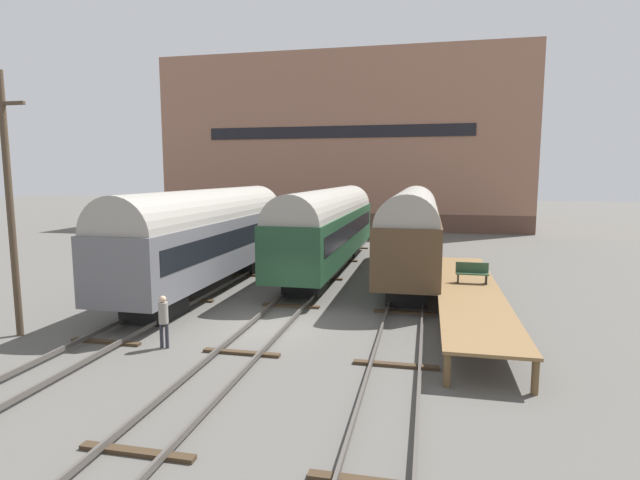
{
  "coord_description": "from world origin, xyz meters",
  "views": [
    {
      "loc": [
        5.81,
        -17.73,
        5.82
      ],
      "look_at": [
        0.0,
        9.12,
        2.2
      ],
      "focal_mm": 28.0,
      "sensor_mm": 36.0,
      "label": 1
    }
  ],
  "objects_px": {
    "train_car_grey": "(207,233)",
    "person_worker": "(163,317)",
    "train_car_brown": "(412,228)",
    "train_car_green": "(329,224)",
    "utility_pole": "(10,202)",
    "bench": "(472,272)"
  },
  "relations": [
    {
      "from": "person_worker",
      "to": "utility_pole",
      "type": "bearing_deg",
      "value": 179.04
    },
    {
      "from": "train_car_grey",
      "to": "person_worker",
      "type": "xyz_separation_m",
      "value": [
        2.24,
        -8.38,
        -1.78
      ]
    },
    {
      "from": "train_car_grey",
      "to": "bench",
      "type": "height_order",
      "value": "train_car_grey"
    },
    {
      "from": "utility_pole",
      "to": "train_car_grey",
      "type": "bearing_deg",
      "value": 66.58
    },
    {
      "from": "train_car_grey",
      "to": "train_car_green",
      "type": "relative_size",
      "value": 0.86
    },
    {
      "from": "train_car_grey",
      "to": "train_car_brown",
      "type": "xyz_separation_m",
      "value": [
        9.98,
        4.91,
        -0.01
      ]
    },
    {
      "from": "train_car_brown",
      "to": "utility_pole",
      "type": "bearing_deg",
      "value": -135.8
    },
    {
      "from": "train_car_brown",
      "to": "utility_pole",
      "type": "height_order",
      "value": "utility_pole"
    },
    {
      "from": "train_car_green",
      "to": "train_car_brown",
      "type": "relative_size",
      "value": 1.14
    },
    {
      "from": "train_car_green",
      "to": "train_car_brown",
      "type": "bearing_deg",
      "value": -15.25
    },
    {
      "from": "train_car_brown",
      "to": "utility_pole",
      "type": "relative_size",
      "value": 1.71
    },
    {
      "from": "train_car_green",
      "to": "person_worker",
      "type": "xyz_separation_m",
      "value": [
        -2.75,
        -14.65,
        -1.74
      ]
    },
    {
      "from": "train_car_grey",
      "to": "train_car_brown",
      "type": "bearing_deg",
      "value": 26.2
    },
    {
      "from": "train_car_brown",
      "to": "bench",
      "type": "relative_size",
      "value": 11.46
    },
    {
      "from": "train_car_green",
      "to": "utility_pole",
      "type": "relative_size",
      "value": 1.96
    },
    {
      "from": "person_worker",
      "to": "train_car_brown",
      "type": "bearing_deg",
      "value": 59.78
    },
    {
      "from": "train_car_green",
      "to": "person_worker",
      "type": "bearing_deg",
      "value": -100.64
    },
    {
      "from": "train_car_grey",
      "to": "utility_pole",
      "type": "bearing_deg",
      "value": -113.42
    },
    {
      "from": "train_car_grey",
      "to": "person_worker",
      "type": "relative_size",
      "value": 8.74
    },
    {
      "from": "train_car_grey",
      "to": "train_car_green",
      "type": "height_order",
      "value": "train_car_grey"
    },
    {
      "from": "train_car_grey",
      "to": "bench",
      "type": "bearing_deg",
      "value": -2.68
    },
    {
      "from": "train_car_green",
      "to": "bench",
      "type": "relative_size",
      "value": 13.08
    }
  ]
}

